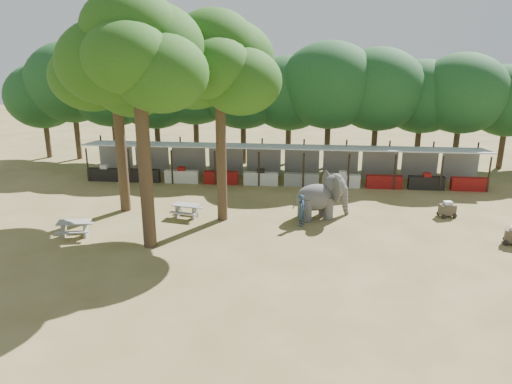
# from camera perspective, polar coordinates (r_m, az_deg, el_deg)

# --- Properties ---
(ground) EXTENTS (100.00, 100.00, 0.00)m
(ground) POSITION_cam_1_polar(r_m,az_deg,el_deg) (22.65, 1.35, -8.76)
(ground) COLOR brown
(ground) RESTS_ON ground
(vendor_stalls) EXTENTS (28.00, 2.99, 2.80)m
(vendor_stalls) POSITION_cam_1_polar(r_m,az_deg,el_deg) (35.24, 2.97, 3.04)
(vendor_stalls) COLOR #AAADB1
(vendor_stalls) RESTS_ON ground
(yard_tree_left) EXTENTS (7.10, 6.90, 11.02)m
(yard_tree_left) POSITION_cam_1_polar(r_m,az_deg,el_deg) (29.43, -16.01, 13.36)
(yard_tree_left) COLOR #332316
(yard_tree_left) RESTS_ON ground
(yard_tree_center) EXTENTS (7.10, 6.90, 12.04)m
(yard_tree_center) POSITION_cam_1_polar(r_m,az_deg,el_deg) (23.66, -13.61, 15.09)
(yard_tree_center) COLOR #332316
(yard_tree_center) RESTS_ON ground
(yard_tree_back) EXTENTS (7.10, 6.90, 11.36)m
(yard_tree_back) POSITION_cam_1_polar(r_m,az_deg,el_deg) (26.85, -4.44, 14.35)
(yard_tree_back) COLOR #332316
(yard_tree_back) RESTS_ON ground
(backdrop_trees) EXTENTS (46.46, 5.95, 8.33)m
(backdrop_trees) POSITION_cam_1_polar(r_m,az_deg,el_deg) (39.52, 3.41, 11.03)
(backdrop_trees) COLOR #332316
(backdrop_trees) RESTS_ON ground
(elephant) EXTENTS (3.42, 2.61, 2.54)m
(elephant) POSITION_cam_1_polar(r_m,az_deg,el_deg) (28.51, 7.58, -0.47)
(elephant) COLOR #474544
(elephant) RESTS_ON ground
(handler) EXTENTS (0.56, 0.72, 1.77)m
(handler) POSITION_cam_1_polar(r_m,az_deg,el_deg) (27.28, 5.26, -2.09)
(handler) COLOR #26384C
(handler) RESTS_ON ground
(picnic_table_near) EXTENTS (1.91, 1.78, 0.82)m
(picnic_table_near) POSITION_cam_1_polar(r_m,az_deg,el_deg) (27.51, -20.03, -3.74)
(picnic_table_near) COLOR gray
(picnic_table_near) RESTS_ON ground
(picnic_table_far) EXTENTS (1.78, 1.66, 0.77)m
(picnic_table_far) POSITION_cam_1_polar(r_m,az_deg,el_deg) (28.79, -7.94, -1.92)
(picnic_table_far) COLOR gray
(picnic_table_far) RESTS_ON ground
(cart_back) EXTENTS (1.08, 0.84, 0.93)m
(cart_back) POSITION_cam_1_polar(r_m,az_deg,el_deg) (30.62, 21.02, -1.85)
(cart_back) COLOR #3A3126
(cart_back) RESTS_ON ground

